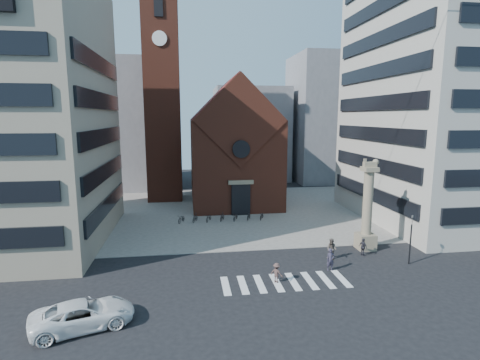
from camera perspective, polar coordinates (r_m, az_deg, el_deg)
name	(u,v)px	position (r m, az deg, el deg)	size (l,w,h in m)	color
ground	(269,267)	(32.35, 4.50, -13.09)	(120.00, 120.00, 0.00)	black
piazza	(239,211)	(50.12, -0.22, -4.73)	(46.00, 30.00, 0.05)	gray
zebra_crossing	(285,282)	(29.80, 6.87, -15.18)	(10.20, 3.20, 0.01)	white
church	(233,148)	(54.72, -1.09, 4.94)	(12.00, 16.65, 18.00)	brown
campanile	(163,94)	(57.28, -11.73, 12.72)	(5.50, 5.50, 31.20)	brown
building_left	(2,111)	(42.78, -32.47, 8.86)	(18.00, 20.00, 26.00)	gray
building_right	(450,86)	(51.36, 29.30, 12.38)	(18.00, 22.00, 32.00)	#A9A699
bg_block_left	(110,125)	(70.39, -19.21, 7.93)	(16.00, 14.00, 22.00)	gray
bg_block_mid	(251,134)	(75.24, 1.61, 7.01)	(14.00, 12.00, 18.00)	gray
bg_block_right	(333,119)	(76.64, 14.04, 9.02)	(16.00, 14.00, 24.00)	gray
lion_column	(367,214)	(37.26, 18.80, -4.90)	(1.63, 1.60, 8.68)	gray
traffic_light	(411,238)	(35.21, 24.57, -8.09)	(0.13, 0.16, 4.30)	black
white_car	(83,315)	(25.51, -22.78, -18.38)	(2.72, 5.90, 1.64)	white
pedestrian_0	(330,260)	(32.13, 13.62, -11.71)	(0.68, 0.45, 1.87)	#302C3D
pedestrian_1	(332,249)	(34.49, 13.79, -10.19)	(0.92, 0.71, 1.89)	#524841
pedestrian_2	(363,247)	(36.21, 18.26, -9.67)	(0.94, 0.39, 1.60)	#2C2B34
pedestrian_3	(277,273)	(29.41, 5.61, -13.89)	(0.99, 0.57, 1.54)	#513A36
scooter_0	(181,219)	(45.16, -8.92, -5.84)	(0.61, 1.75, 0.92)	black
scooter_1	(195,218)	(45.14, -6.86, -5.73)	(0.48, 1.70, 1.02)	black
scooter_2	(209,218)	(45.21, -4.79, -5.74)	(0.61, 1.75, 0.92)	black
scooter_3	(222,217)	(45.31, -2.73, -5.61)	(0.48, 1.70, 1.02)	black
scooter_4	(236,217)	(45.49, -0.69, -5.60)	(0.61, 1.75, 0.92)	black
scooter_5	(249,216)	(45.71, 1.33, -5.47)	(0.48, 1.70, 1.02)	black
scooter_6	(262,216)	(46.01, 3.34, -5.44)	(0.61, 1.75, 0.92)	black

